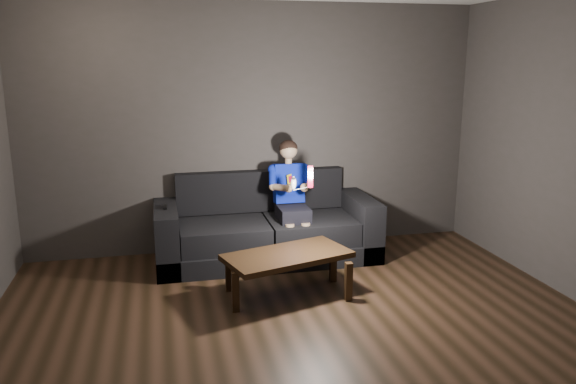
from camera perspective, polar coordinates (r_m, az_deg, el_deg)
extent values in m
plane|color=black|center=(4.27, 2.84, -16.12)|extent=(5.00, 5.00, 0.00)
cube|color=#3A3633|center=(6.20, -3.35, 6.42)|extent=(5.00, 0.04, 2.70)
cube|color=black|center=(6.09, -2.21, -5.79)|extent=(2.32, 1.00, 0.20)
cube|color=black|center=(5.86, -6.51, -4.38)|extent=(0.91, 0.71, 0.24)
cube|color=black|center=(6.02, 2.31, -3.80)|extent=(0.91, 0.71, 0.24)
cube|color=black|center=(6.30, -2.91, 0.24)|extent=(1.86, 0.23, 0.45)
cube|color=black|center=(5.93, -12.22, -4.44)|extent=(0.23, 1.00, 0.63)
cube|color=black|center=(6.29, 7.17, -3.19)|extent=(0.23, 1.00, 0.63)
cube|color=black|center=(5.90, 0.51, -2.19)|extent=(0.31, 0.40, 0.15)
cube|color=#081E95|center=(6.03, 0.05, 0.91)|extent=(0.31, 0.22, 0.44)
cube|color=yellow|center=(5.93, 0.24, 1.32)|extent=(0.10, 0.10, 0.10)
cube|color=red|center=(5.93, 0.25, 1.32)|extent=(0.06, 0.06, 0.07)
cylinder|color=tan|center=(5.98, 0.05, 3.16)|extent=(0.07, 0.07, 0.06)
sphere|color=tan|center=(5.96, 0.05, 4.29)|extent=(0.19, 0.19, 0.19)
ellipsoid|color=black|center=(5.97, 0.03, 4.51)|extent=(0.20, 0.20, 0.17)
cylinder|color=#081E95|center=(5.91, -1.63, 1.42)|extent=(0.08, 0.24, 0.20)
cylinder|color=#081E95|center=(5.99, 1.99, 1.60)|extent=(0.08, 0.24, 0.20)
cylinder|color=tan|center=(5.77, -0.74, 0.66)|extent=(0.15, 0.25, 0.11)
cylinder|color=tan|center=(5.83, 1.97, 0.80)|extent=(0.15, 0.25, 0.11)
sphere|color=tan|center=(5.69, 0.04, 0.37)|extent=(0.09, 0.09, 0.09)
sphere|color=tan|center=(5.73, 1.67, 0.46)|extent=(0.09, 0.09, 0.09)
cylinder|color=tan|center=(5.75, 0.18, -4.98)|extent=(0.09, 0.09, 0.35)
cylinder|color=tan|center=(5.79, 1.79, -4.86)|extent=(0.09, 0.09, 0.35)
cube|color=red|center=(5.48, 2.27, 1.57)|extent=(0.07, 0.09, 0.22)
cube|color=maroon|center=(5.45, 2.35, 2.15)|extent=(0.04, 0.02, 0.03)
cylinder|color=silver|center=(5.46, 2.34, 1.37)|extent=(0.02, 0.01, 0.02)
ellipsoid|color=silver|center=(5.46, 0.56, 0.92)|extent=(0.07, 0.09, 0.14)
cylinder|color=black|center=(5.42, 0.64, 1.38)|extent=(0.03, 0.01, 0.02)
cube|color=black|center=(5.78, -12.37, -1.49)|extent=(0.04, 0.14, 0.03)
cube|color=black|center=(5.82, -12.38, -1.23)|extent=(0.02, 0.02, 0.00)
cube|color=black|center=(5.06, -0.07, -6.51)|extent=(1.22, 0.85, 0.05)
cube|color=black|center=(4.84, -5.37, -10.08)|extent=(0.06, 0.06, 0.35)
cube|color=black|center=(5.06, 6.16, -9.03)|extent=(0.06, 0.06, 0.35)
cube|color=black|center=(5.26, -6.04, -8.14)|extent=(0.06, 0.06, 0.35)
cube|color=black|center=(5.46, 4.60, -7.28)|extent=(0.06, 0.06, 0.35)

